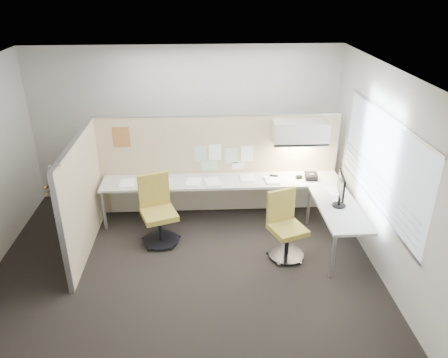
{
  "coord_description": "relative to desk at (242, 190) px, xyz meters",
  "views": [
    {
      "loc": [
        0.29,
        -5.33,
        3.88
      ],
      "look_at": [
        0.61,
        0.8,
        0.97
      ],
      "focal_mm": 35.0,
      "sensor_mm": 36.0,
      "label": 1
    }
  ],
  "objects": [
    {
      "name": "floor",
      "position": [
        -0.93,
        -1.13,
        -0.61
      ],
      "size": [
        5.5,
        4.5,
        0.01
      ],
      "primitive_type": "cube",
      "color": "black",
      "rests_on": "ground"
    },
    {
      "name": "paper_stack_4",
      "position": [
        0.51,
        0.08,
        0.14
      ],
      "size": [
        0.24,
        0.31,
        0.03
      ],
      "primitive_type": "cube",
      "rotation": [
        0.0,
        0.0,
        0.04
      ],
      "color": "white",
      "rests_on": "desk"
    },
    {
      "name": "tape_dispenser",
      "position": [
        0.97,
        0.14,
        0.16
      ],
      "size": [
        0.11,
        0.08,
        0.06
      ],
      "primitive_type": "cube",
      "rotation": [
        0.0,
        0.0,
        0.2
      ],
      "color": "black",
      "rests_on": "desk"
    },
    {
      "name": "window_pane",
      "position": [
        1.79,
        -1.13,
        0.95
      ],
      "size": [
        0.01,
        2.8,
        1.3
      ],
      "primitive_type": "cube",
      "color": "#AAB9C6",
      "rests_on": "wall_right"
    },
    {
      "name": "pinned_papers",
      "position": [
        -0.3,
        0.44,
        0.43
      ],
      "size": [
        1.01,
        0.0,
        0.47
      ],
      "color": "#8CBF8C",
      "rests_on": "partition_back"
    },
    {
      "name": "stapler",
      "position": [
        0.55,
        0.2,
        0.15
      ],
      "size": [
        0.15,
        0.08,
        0.05
      ],
      "primitive_type": "cube",
      "rotation": [
        0.0,
        0.0,
        -0.3
      ],
      "color": "black",
      "rests_on": "desk"
    },
    {
      "name": "wall_right",
      "position": [
        1.82,
        -1.13,
        0.8
      ],
      "size": [
        0.02,
        4.5,
        2.8
      ],
      "primitive_type": "cube",
      "color": "beige",
      "rests_on": "ground"
    },
    {
      "name": "paper_stack_3",
      "position": [
        0.1,
        0.19,
        0.14
      ],
      "size": [
        0.23,
        0.3,
        0.02
      ],
      "primitive_type": "cube",
      "rotation": [
        0.0,
        0.0,
        -0.01
      ],
      "color": "white",
      "rests_on": "desk"
    },
    {
      "name": "task_light_strip",
      "position": [
        0.97,
        0.26,
        0.7
      ],
      "size": [
        0.6,
        0.06,
        0.02
      ],
      "primitive_type": "cube",
      "color": "#FFEABF",
      "rests_on": "overhead_bin"
    },
    {
      "name": "paper_stack_5",
      "position": [
        1.44,
        -0.38,
        0.14
      ],
      "size": [
        0.27,
        0.33,
        0.02
      ],
      "primitive_type": "cube",
      "rotation": [
        0.0,
        0.0,
        0.14
      ],
      "color": "white",
      "rests_on": "desk"
    },
    {
      "name": "chair_left",
      "position": [
        -1.36,
        -0.48,
        -0.1
      ],
      "size": [
        0.64,
        0.66,
        1.08
      ],
      "rotation": [
        0.0,
        0.0,
        0.34
      ],
      "color": "black",
      "rests_on": "floor"
    },
    {
      "name": "wall_back",
      "position": [
        -0.93,
        1.12,
        0.8
      ],
      "size": [
        5.5,
        0.02,
        2.8
      ],
      "primitive_type": "cube",
      "color": "beige",
      "rests_on": "ground"
    },
    {
      "name": "chair_right",
      "position": [
        0.55,
        -0.98,
        -0.13
      ],
      "size": [
        0.61,
        0.63,
        1.01
      ],
      "rotation": [
        0.0,
        0.0,
        0.37
      ],
      "color": "black",
      "rests_on": "floor"
    },
    {
      "name": "desk",
      "position": [
        0.0,
        0.0,
        0.0
      ],
      "size": [
        4.0,
        2.07,
        0.73
      ],
      "color": "beige",
      "rests_on": "floor"
    },
    {
      "name": "poster",
      "position": [
        -1.98,
        0.44,
        0.82
      ],
      "size": [
        0.28,
        0.0,
        0.35
      ],
      "primitive_type": "cube",
      "color": "orange",
      "rests_on": "partition_back"
    },
    {
      "name": "coat_hook",
      "position": [
        -2.51,
        -1.54,
        0.81
      ],
      "size": [
        0.18,
        0.47,
        1.4
      ],
      "color": "silver",
      "rests_on": "partition_left"
    },
    {
      "name": "wall_front",
      "position": [
        -0.93,
        -3.38,
        0.8
      ],
      "size": [
        5.5,
        0.02,
        2.8
      ],
      "primitive_type": "cube",
      "color": "beige",
      "rests_on": "ground"
    },
    {
      "name": "overhead_bin",
      "position": [
        0.97,
        0.26,
        0.91
      ],
      "size": [
        0.9,
        0.36,
        0.38
      ],
      "primitive_type": "cube",
      "color": "beige",
      "rests_on": "partition_back"
    },
    {
      "name": "paper_stack_6",
      "position": [
        -0.8,
        0.08,
        0.14
      ],
      "size": [
        0.26,
        0.32,
        0.02
      ],
      "primitive_type": "cube",
      "rotation": [
        0.0,
        0.0,
        -0.11
      ],
      "color": "white",
      "rests_on": "desk"
    },
    {
      "name": "phone",
      "position": [
        1.17,
        0.11,
        0.18
      ],
      "size": [
        0.22,
        0.21,
        0.12
      ],
      "rotation": [
        0.0,
        0.0,
        -0.07
      ],
      "color": "black",
      "rests_on": "desk"
    },
    {
      "name": "partition_back",
      "position": [
        -0.38,
        0.47,
        0.27
      ],
      "size": [
        4.1,
        0.06,
        1.75
      ],
      "primitive_type": "cube",
      "color": "tan",
      "rests_on": "floor"
    },
    {
      "name": "paper_stack_1",
      "position": [
        -1.32,
        0.12,
        0.14
      ],
      "size": [
        0.23,
        0.3,
        0.02
      ],
      "primitive_type": "cube",
      "rotation": [
        0.0,
        0.0,
        -0.01
      ],
      "color": "white",
      "rests_on": "desk"
    },
    {
      "name": "monitor",
      "position": [
        1.37,
        -0.85,
        0.42
      ],
      "size": [
        0.2,
        0.48,
        0.51
      ],
      "rotation": [
        0.0,
        0.0,
        1.42
      ],
      "color": "black",
      "rests_on": "desk"
    },
    {
      "name": "paper_stack_2",
      "position": [
        -0.49,
        0.02,
        0.15
      ],
      "size": [
        0.28,
        0.34,
        0.04
      ],
      "primitive_type": "cube",
      "rotation": [
        0.0,
        0.0,
        0.19
      ],
      "color": "white",
      "rests_on": "desk"
    },
    {
      "name": "ceiling",
      "position": [
        -0.93,
        -1.13,
        2.2
      ],
      "size": [
        5.5,
        4.5,
        0.01
      ],
      "primitive_type": "cube",
      "color": "white",
      "rests_on": "wall_back"
    },
    {
      "name": "paper_stack_0",
      "position": [
        -1.9,
        0.06,
        0.14
      ],
      "size": [
        0.24,
        0.31,
        0.03
      ],
      "primitive_type": "cube",
      "rotation": [
        0.0,
        0.0,
        0.05
      ],
      "color": "white",
      "rests_on": "desk"
    },
    {
      "name": "partition_left",
      "position": [
        -2.43,
        -0.63,
        0.27
      ],
      "size": [
        0.06,
        2.2,
        1.75
      ],
      "primitive_type": "cube",
      "color": "tan",
      "rests_on": "floor"
    }
  ]
}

